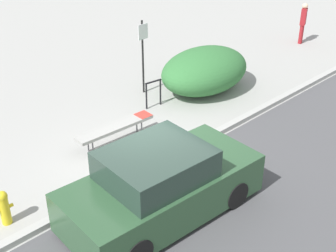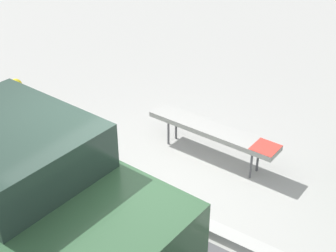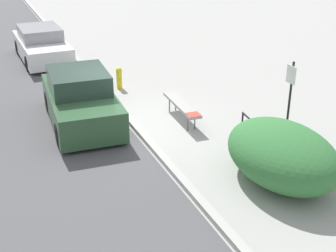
% 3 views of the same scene
% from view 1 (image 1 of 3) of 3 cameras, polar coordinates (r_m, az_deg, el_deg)
% --- Properties ---
extents(ground_plane, '(60.00, 60.00, 0.00)m').
position_cam_1_polar(ground_plane, '(10.91, -2.90, -5.80)').
color(ground_plane, '#9E9E99').
extents(curb, '(60.00, 0.20, 0.13)m').
position_cam_1_polar(curb, '(10.87, -2.91, -5.52)').
color(curb, '#A8A8A3').
rests_on(curb, ground_plane).
extents(bench, '(2.18, 0.48, 0.54)m').
position_cam_1_polar(bench, '(11.82, -6.40, -0.17)').
color(bench, '#515156').
rests_on(bench, ground_plane).
extents(bike_rack, '(0.55, 0.12, 0.83)m').
position_cam_1_polar(bike_rack, '(13.64, -1.79, 4.28)').
color(bike_rack, black).
rests_on(bike_rack, ground_plane).
extents(sign_post, '(0.36, 0.08, 2.30)m').
position_cam_1_polar(sign_post, '(14.24, -3.08, 9.19)').
color(sign_post, black).
rests_on(sign_post, ground_plane).
extents(fire_hydrant, '(0.36, 0.22, 0.77)m').
position_cam_1_polar(fire_hydrant, '(9.82, -19.36, -9.25)').
color(fire_hydrant, gold).
rests_on(fire_hydrant, ground_plane).
extents(shrub_hedge, '(3.12, 2.18, 1.35)m').
position_cam_1_polar(shrub_hedge, '(14.68, 4.50, 6.79)').
color(shrub_hedge, '#337038').
rests_on(shrub_hedge, ground_plane).
extents(pedestrian, '(0.41, 0.33, 1.60)m').
position_cam_1_polar(pedestrian, '(19.57, 16.12, 12.09)').
color(pedestrian, maroon).
rests_on(pedestrian, ground_plane).
extents(parked_car_near, '(4.21, 2.04, 1.54)m').
position_cam_1_polar(parked_car_near, '(9.35, -0.87, -7.31)').
color(parked_car_near, black).
rests_on(parked_car_near, ground_plane).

